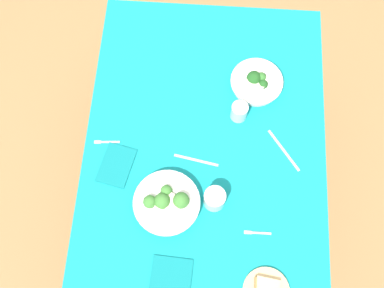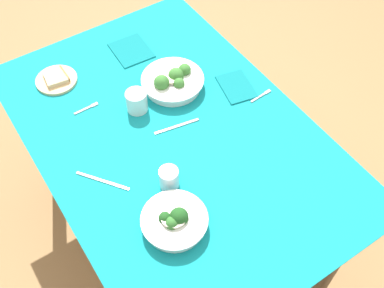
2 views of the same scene
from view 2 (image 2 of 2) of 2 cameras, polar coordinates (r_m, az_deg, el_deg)
name	(u,v)px [view 2 (image 2 of 2)]	position (r m, az deg, el deg)	size (l,w,h in m)	color
ground_plane	(178,229)	(2.44, -1.73, -10.28)	(6.00, 6.00, 0.00)	#9E7547
dining_table	(174,152)	(1.87, -2.22, -0.99)	(1.47, 0.98, 0.78)	teal
broccoli_bowl_far	(175,221)	(1.54, -2.14, -9.37)	(0.22, 0.22, 0.09)	white
broccoli_bowl_near	(173,81)	(1.92, -2.36, 7.65)	(0.26, 0.26, 0.09)	white
bread_side_plate	(56,79)	(2.04, -16.17, 7.60)	(0.17, 0.17, 0.03)	#D6B27A
water_glass_center	(137,101)	(1.84, -6.75, 5.19)	(0.08, 0.08, 0.09)	silver
water_glass_side	(169,178)	(1.61, -2.81, -4.19)	(0.07, 0.07, 0.08)	silver
fork_by_far_bowl	(87,108)	(1.91, -12.62, 4.29)	(0.01, 0.10, 0.00)	#B7B7BC
fork_by_near_bowl	(262,95)	(1.93, 8.47, 5.87)	(0.02, 0.11, 0.00)	#B7B7BC
table_knife_left	(103,181)	(1.68, -10.82, -4.43)	(0.21, 0.01, 0.00)	#B7B7BC
table_knife_right	(177,126)	(1.80, -1.86, 2.16)	(0.18, 0.01, 0.00)	#B7B7BC
napkin_folded_upper	(236,87)	(1.95, 5.42, 6.96)	(0.17, 0.12, 0.01)	#0F777D
napkin_folded_lower	(131,50)	(2.12, -7.41, 11.23)	(0.18, 0.15, 0.01)	#0F777D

